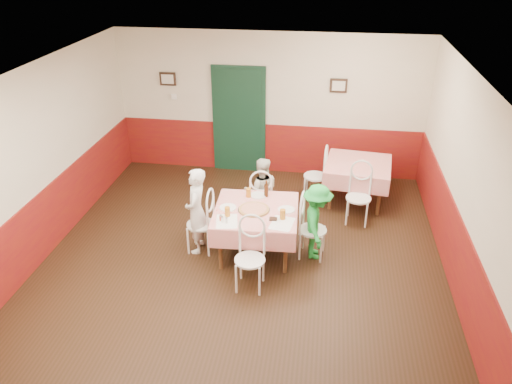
# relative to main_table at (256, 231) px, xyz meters

# --- Properties ---
(floor) EXTENTS (7.00, 7.00, 0.00)m
(floor) POSITION_rel_main_table_xyz_m (-0.17, -0.50, -0.38)
(floor) COLOR black
(floor) RESTS_ON ground
(ceiling) EXTENTS (7.00, 7.00, 0.00)m
(ceiling) POSITION_rel_main_table_xyz_m (-0.17, -0.50, 2.42)
(ceiling) COLOR white
(ceiling) RESTS_ON back_wall
(back_wall) EXTENTS (6.00, 0.10, 2.80)m
(back_wall) POSITION_rel_main_table_xyz_m (-0.17, 3.00, 1.02)
(back_wall) COLOR beige
(back_wall) RESTS_ON ground
(left_wall) EXTENTS (0.10, 7.00, 2.80)m
(left_wall) POSITION_rel_main_table_xyz_m (-3.17, -0.50, 1.02)
(left_wall) COLOR beige
(left_wall) RESTS_ON ground
(right_wall) EXTENTS (0.10, 7.00, 2.80)m
(right_wall) POSITION_rel_main_table_xyz_m (2.83, -0.50, 1.02)
(right_wall) COLOR beige
(right_wall) RESTS_ON ground
(wainscot_back) EXTENTS (6.00, 0.03, 1.00)m
(wainscot_back) POSITION_rel_main_table_xyz_m (-0.17, 2.98, 0.12)
(wainscot_back) COLOR maroon
(wainscot_back) RESTS_ON ground
(wainscot_left) EXTENTS (0.03, 7.00, 1.00)m
(wainscot_left) POSITION_rel_main_table_xyz_m (-3.15, -0.50, 0.12)
(wainscot_left) COLOR maroon
(wainscot_left) RESTS_ON ground
(wainscot_right) EXTENTS (0.03, 7.00, 1.00)m
(wainscot_right) POSITION_rel_main_table_xyz_m (2.82, -0.50, 0.12)
(wainscot_right) COLOR maroon
(wainscot_right) RESTS_ON ground
(door) EXTENTS (0.96, 0.06, 2.10)m
(door) POSITION_rel_main_table_xyz_m (-0.77, 2.95, 0.68)
(door) COLOR black
(door) RESTS_ON ground
(picture_left) EXTENTS (0.32, 0.03, 0.26)m
(picture_left) POSITION_rel_main_table_xyz_m (-2.17, 2.95, 1.48)
(picture_left) COLOR black
(picture_left) RESTS_ON back_wall
(picture_right) EXTENTS (0.32, 0.03, 0.26)m
(picture_right) POSITION_rel_main_table_xyz_m (1.13, 2.95, 1.48)
(picture_right) COLOR black
(picture_right) RESTS_ON back_wall
(thermostat) EXTENTS (0.10, 0.03, 0.10)m
(thermostat) POSITION_rel_main_table_xyz_m (-2.07, 2.95, 1.12)
(thermostat) COLOR white
(thermostat) RESTS_ON back_wall
(main_table) EXTENTS (1.27, 1.27, 0.77)m
(main_table) POSITION_rel_main_table_xyz_m (0.00, 0.00, 0.00)
(main_table) COLOR red
(main_table) RESTS_ON ground
(second_table) EXTENTS (1.24, 1.24, 0.77)m
(second_table) POSITION_rel_main_table_xyz_m (1.56, 1.90, 0.00)
(second_table) COLOR red
(second_table) RESTS_ON ground
(chair_left) EXTENTS (0.44, 0.44, 0.90)m
(chair_left) POSITION_rel_main_table_xyz_m (-0.85, -0.04, 0.08)
(chair_left) COLOR white
(chair_left) RESTS_ON ground
(chair_right) EXTENTS (0.46, 0.46, 0.90)m
(chair_right) POSITION_rel_main_table_xyz_m (0.85, 0.04, 0.08)
(chair_right) COLOR white
(chair_right) RESTS_ON ground
(chair_far) EXTENTS (0.46, 0.46, 0.90)m
(chair_far) POSITION_rel_main_table_xyz_m (-0.04, 0.85, 0.08)
(chair_far) COLOR white
(chair_far) RESTS_ON ground
(chair_near) EXTENTS (0.43, 0.43, 0.90)m
(chair_near) POSITION_rel_main_table_xyz_m (0.04, -0.85, 0.08)
(chair_near) COLOR white
(chair_near) RESTS_ON ground
(chair_second_a) EXTENTS (0.46, 0.46, 0.90)m
(chair_second_a) POSITION_rel_main_table_xyz_m (0.81, 1.90, 0.08)
(chair_second_a) COLOR white
(chair_second_a) RESTS_ON ground
(chair_second_b) EXTENTS (0.46, 0.46, 0.90)m
(chair_second_b) POSITION_rel_main_table_xyz_m (1.56, 1.15, 0.08)
(chair_second_b) COLOR white
(chair_second_b) RESTS_ON ground
(pizza) EXTENTS (0.47, 0.47, 0.03)m
(pizza) POSITION_rel_main_table_xyz_m (-0.03, -0.03, 0.40)
(pizza) COLOR #B74723
(pizza) RESTS_ON main_table
(plate_left) EXTENTS (0.26, 0.26, 0.01)m
(plate_left) POSITION_rel_main_table_xyz_m (-0.42, -0.02, 0.39)
(plate_left) COLOR white
(plate_left) RESTS_ON main_table
(plate_right) EXTENTS (0.26, 0.26, 0.01)m
(plate_right) POSITION_rel_main_table_xyz_m (0.44, 0.05, 0.39)
(plate_right) COLOR white
(plate_right) RESTS_ON main_table
(plate_far) EXTENTS (0.26, 0.26, 0.01)m
(plate_far) POSITION_rel_main_table_xyz_m (-0.03, 0.43, 0.39)
(plate_far) COLOR white
(plate_far) RESTS_ON main_table
(glass_a) EXTENTS (0.08, 0.08, 0.14)m
(glass_a) POSITION_rel_main_table_xyz_m (-0.38, -0.25, 0.46)
(glass_a) COLOR #BF7219
(glass_a) RESTS_ON main_table
(glass_b) EXTENTS (0.08, 0.08, 0.15)m
(glass_b) POSITION_rel_main_table_xyz_m (0.42, -0.22, 0.46)
(glass_b) COLOR #BF7219
(glass_b) RESTS_ON main_table
(glass_c) EXTENTS (0.08, 0.08, 0.14)m
(glass_c) POSITION_rel_main_table_xyz_m (-0.17, 0.37, 0.46)
(glass_c) COLOR #BF7219
(glass_c) RESTS_ON main_table
(beer_bottle) EXTENTS (0.07, 0.07, 0.24)m
(beer_bottle) POSITION_rel_main_table_xyz_m (0.10, 0.43, 0.51)
(beer_bottle) COLOR #381C0A
(beer_bottle) RESTS_ON main_table
(shaker_a) EXTENTS (0.04, 0.04, 0.09)m
(shaker_a) POSITION_rel_main_table_xyz_m (-0.42, -0.43, 0.43)
(shaker_a) COLOR silver
(shaker_a) RESTS_ON main_table
(shaker_b) EXTENTS (0.04, 0.04, 0.09)m
(shaker_b) POSITION_rel_main_table_xyz_m (-0.35, -0.45, 0.43)
(shaker_b) COLOR silver
(shaker_b) RESTS_ON main_table
(shaker_c) EXTENTS (0.04, 0.04, 0.09)m
(shaker_c) POSITION_rel_main_table_xyz_m (-0.45, -0.39, 0.43)
(shaker_c) COLOR #B23319
(shaker_c) RESTS_ON main_table
(menu_left) EXTENTS (0.37, 0.45, 0.00)m
(menu_left) POSITION_rel_main_table_xyz_m (-0.36, -0.40, 0.39)
(menu_left) COLOR white
(menu_left) RESTS_ON main_table
(menu_right) EXTENTS (0.36, 0.44, 0.00)m
(menu_right) POSITION_rel_main_table_xyz_m (0.42, -0.34, 0.39)
(menu_right) COLOR white
(menu_right) RESTS_ON main_table
(wallet) EXTENTS (0.11, 0.09, 0.02)m
(wallet) POSITION_rel_main_table_xyz_m (0.29, -0.26, 0.40)
(wallet) COLOR black
(wallet) RESTS_ON main_table
(diner_left) EXTENTS (0.35, 0.51, 1.36)m
(diner_left) POSITION_rel_main_table_xyz_m (-0.90, -0.04, 0.31)
(diner_left) COLOR gray
(diner_left) RESTS_ON ground
(diner_far) EXTENTS (0.66, 0.56, 1.18)m
(diner_far) POSITION_rel_main_table_xyz_m (-0.04, 0.90, 0.22)
(diner_far) COLOR gray
(diner_far) RESTS_ON ground
(diner_right) EXTENTS (0.51, 0.81, 1.19)m
(diner_right) POSITION_rel_main_table_xyz_m (0.90, 0.04, 0.22)
(diner_right) COLOR gray
(diner_right) RESTS_ON ground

